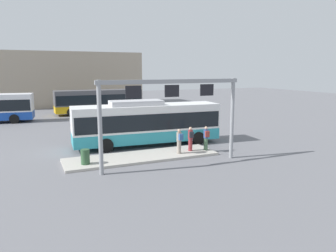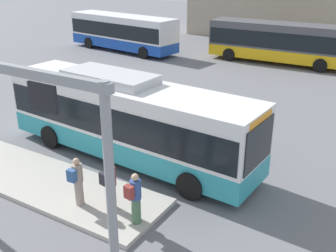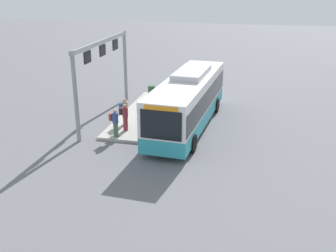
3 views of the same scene
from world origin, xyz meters
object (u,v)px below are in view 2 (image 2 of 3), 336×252
(bus_main, at_px, (127,116))
(person_waiting_near, at_px, (110,184))
(person_waiting_mid, at_px, (77,181))
(bus_background_right, at_px, (122,31))
(person_boarding, at_px, (135,198))
(bus_background_left, at_px, (281,41))

(bus_main, xyz_separation_m, person_waiting_near, (1.91, -3.49, -0.76))
(bus_main, bearing_deg, person_waiting_mid, -73.52)
(bus_main, height_order, person_waiting_mid, bus_main)
(bus_background_right, bearing_deg, person_waiting_near, -45.85)
(person_boarding, relative_size, person_waiting_near, 1.00)
(bus_background_right, bearing_deg, person_boarding, -44.18)
(person_boarding, bearing_deg, bus_background_left, 16.97)
(person_boarding, xyz_separation_m, person_waiting_near, (-1.11, 0.22, 0.00))
(bus_background_left, distance_m, person_boarding, 23.22)
(bus_main, height_order, bus_background_right, bus_main)
(bus_background_right, bearing_deg, bus_main, -44.42)
(person_waiting_mid, bearing_deg, person_waiting_near, -73.42)
(bus_background_right, xyz_separation_m, person_waiting_mid, (13.88, -20.63, -0.73))
(person_boarding, bearing_deg, bus_main, 49.53)
(bus_main, relative_size, bus_background_left, 1.01)
(person_boarding, xyz_separation_m, person_waiting_mid, (-2.14, -0.15, 0.00))
(bus_main, relative_size, person_boarding, 6.73)
(person_boarding, bearing_deg, bus_background_right, 48.46)
(person_boarding, bearing_deg, person_waiting_near, 89.22)
(person_waiting_mid, bearing_deg, bus_background_left, -1.66)
(person_waiting_near, bearing_deg, bus_background_right, 47.12)
(bus_background_right, height_order, person_boarding, bus_background_right)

